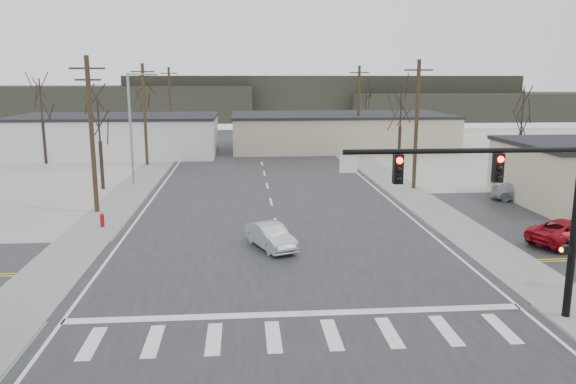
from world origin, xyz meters
The scene contains 30 objects.
ground centered at (0.00, 0.00, 0.00)m, with size 140.00×140.00×0.00m, color silver.
main_road centered at (0.00, 15.00, 0.02)m, with size 18.00×110.00×0.05m, color #242426.
cross_road centered at (0.00, 0.00, 0.02)m, with size 90.00×10.00×0.04m, color #242426.
sidewalk_left centered at (-10.60, 20.00, 0.03)m, with size 3.00×90.00×0.06m, color gray.
sidewalk_right centered at (10.60, 20.00, 0.03)m, with size 3.00×90.00×0.06m, color gray.
traffic_signal_mast centered at (7.89, -6.20, 4.67)m, with size 8.95×0.43×7.20m.
fire_hydrant centered at (-10.20, 8.00, 0.45)m, with size 0.24×0.24×0.87m.
yield_sign centered at (11.50, -3.50, 2.07)m, with size 0.80×0.80×2.35m.
building_left_far centered at (-16.00, 40.00, 2.26)m, with size 22.30×12.30×4.50m.
building_right_far centered at (10.00, 44.00, 2.15)m, with size 26.30×14.30×4.30m.
upole_left_b centered at (-11.50, 12.00, 5.22)m, with size 2.20×0.30×10.00m.
upole_left_c centered at (-11.50, 32.00, 5.22)m, with size 2.20×0.30×10.00m.
upole_left_d centered at (-11.50, 52.00, 5.22)m, with size 2.20×0.30×10.00m.
upole_right_a centered at (11.50, 18.00, 5.22)m, with size 2.20×0.30×10.00m.
upole_right_b centered at (11.50, 40.00, 5.22)m, with size 2.20×0.30×10.00m.
streetlight_main centered at (-10.80, 22.00, 5.09)m, with size 2.40×0.25×9.00m.
tree_left_near centered at (-13.00, 20.00, 5.23)m, with size 3.30×3.30×7.35m.
tree_right_mid centered at (12.50, 26.00, 5.93)m, with size 3.74×3.74×8.33m.
tree_left_far centered at (-14.00, 46.00, 6.28)m, with size 3.96×3.96×8.82m.
tree_right_far centered at (15.00, 52.00, 5.58)m, with size 3.52×3.52×7.84m.
tree_lot centered at (22.00, 22.00, 5.58)m, with size 3.52×3.52×7.84m.
tree_left_mid centered at (-22.00, 34.00, 6.28)m, with size 3.96×3.96×8.82m.
hill_left centered at (-35.00, 92.00, 3.50)m, with size 70.00×18.00×7.00m, color #333026.
hill_center centered at (15.00, 96.00, 4.50)m, with size 80.00×18.00×9.00m, color #333026.
hill_right centered at (50.00, 90.00, 2.75)m, with size 60.00×18.00×5.50m, color #333026.
sedan_crossing centered at (-0.56, 3.08, 0.68)m, with size 1.34×3.83×1.26m, color #979DA1.
car_far_a centered at (0.09, 40.78, 0.82)m, with size 2.18×5.36×1.56m, color black.
car_far_b centered at (-0.68, 65.00, 0.72)m, with size 1.59×3.96×1.35m, color black.
car_parked_red centered at (15.05, 2.48, 0.69)m, with size 2.19×4.75×1.32m, color maroon.
car_parked_silver centered at (17.85, 13.00, 0.65)m, with size 1.73×4.27×1.24m, color #989EA2.
Camera 1 is at (-1.93, -24.57, 8.64)m, focal length 35.00 mm.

